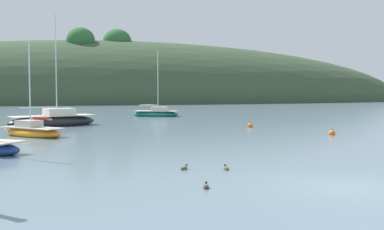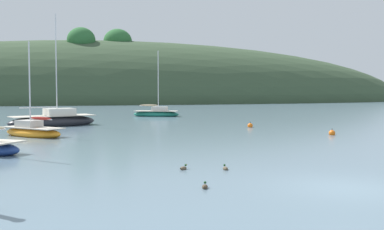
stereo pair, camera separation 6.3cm
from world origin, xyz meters
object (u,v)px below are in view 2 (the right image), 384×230
at_px(duck_lone_left, 225,168).
at_px(mooring_buoy_outer, 250,126).
at_px(sailboat_white_near, 33,131).
at_px(duck_straggler, 183,168).
at_px(sailboat_orange_cutter, 156,113).
at_px(mooring_buoy_inner, 332,133).
at_px(duck_lead, 205,187).
at_px(sailboat_cream_ketch, 53,121).

bearing_deg(duck_lone_left, mooring_buoy_outer, 65.96).
relative_size(sailboat_white_near, mooring_buoy_outer, 11.88).
height_order(sailboat_white_near, duck_lone_left, sailboat_white_near).
height_order(duck_straggler, duck_lone_left, same).
height_order(sailboat_orange_cutter, duck_straggler, sailboat_orange_cutter).
relative_size(mooring_buoy_outer, duck_straggler, 1.43).
bearing_deg(duck_straggler, duck_lone_left, -15.36).
xyz_separation_m(mooring_buoy_inner, duck_straggler, (-12.78, -10.52, -0.07)).
distance_m(sailboat_orange_cutter, mooring_buoy_inner, 25.01).
distance_m(sailboat_orange_cutter, duck_straggler, 34.52).
distance_m(sailboat_white_near, mooring_buoy_inner, 20.06).
relative_size(sailboat_white_near, mooring_buoy_inner, 11.88).
bearing_deg(duck_lone_left, duck_straggler, 164.64).
bearing_deg(duck_lead, duck_straggler, 88.35).
xyz_separation_m(sailboat_cream_ketch, duck_straggler, (5.97, -23.04, -0.38)).
height_order(sailboat_white_near, mooring_buoy_inner, sailboat_white_near).
xyz_separation_m(sailboat_orange_cutter, duck_lone_left, (-3.14, -34.63, -0.29)).
relative_size(duck_straggler, duck_lead, 0.90).
height_order(mooring_buoy_inner, duck_straggler, mooring_buoy_inner).
xyz_separation_m(sailboat_orange_cutter, duck_straggler, (-4.71, -34.20, -0.29)).
xyz_separation_m(mooring_buoy_outer, duck_lone_left, (-8.11, -18.18, -0.07)).
bearing_deg(sailboat_cream_ketch, sailboat_white_near, -96.05).
height_order(mooring_buoy_inner, mooring_buoy_outer, same).
xyz_separation_m(mooring_buoy_inner, duck_lead, (-12.88, -13.95, -0.07)).
bearing_deg(duck_lone_left, mooring_buoy_inner, 44.32).
height_order(sailboat_orange_cutter, mooring_buoy_outer, sailboat_orange_cutter).
relative_size(sailboat_white_near, duck_lead, 15.32).
xyz_separation_m(sailboat_white_near, duck_lone_left, (8.43, -14.99, -0.27)).
relative_size(sailboat_orange_cutter, sailboat_cream_ketch, 0.79).
xyz_separation_m(sailboat_white_near, mooring_buoy_outer, (16.54, 3.19, -0.21)).
height_order(duck_straggler, duck_lead, same).
bearing_deg(sailboat_orange_cutter, sailboat_white_near, -120.53).
bearing_deg(duck_lone_left, duck_lead, -119.09).
bearing_deg(duck_straggler, sailboat_white_near, 115.25).
xyz_separation_m(sailboat_white_near, mooring_buoy_inner, (19.65, -4.04, -0.21)).
height_order(duck_lone_left, duck_lead, same).
xyz_separation_m(sailboat_cream_ketch, mooring_buoy_outer, (15.64, -5.29, -0.32)).
xyz_separation_m(mooring_buoy_outer, duck_straggler, (-9.67, -17.75, -0.07)).
bearing_deg(mooring_buoy_inner, duck_straggler, -140.54).
distance_m(sailboat_orange_cutter, duck_lead, 37.93).
bearing_deg(mooring_buoy_outer, mooring_buoy_inner, -66.73).
height_order(sailboat_cream_ketch, duck_straggler, sailboat_cream_ketch).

